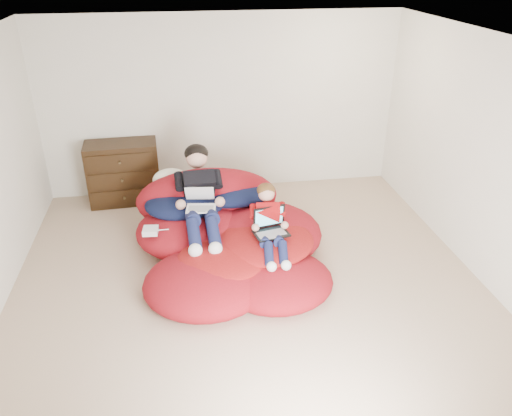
% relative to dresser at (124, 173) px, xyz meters
% --- Properties ---
extents(room_shell, '(5.10, 5.10, 2.77)m').
position_rel_dresser_xyz_m(room_shell, '(1.43, -2.24, -0.22)').
color(room_shell, tan).
rests_on(room_shell, ground).
extents(dresser, '(0.99, 0.57, 0.87)m').
position_rel_dresser_xyz_m(dresser, '(0.00, 0.00, 0.00)').
color(dresser, black).
rests_on(dresser, ground).
extents(beanbag_pile, '(2.20, 2.42, 0.87)m').
position_rel_dresser_xyz_m(beanbag_pile, '(1.27, -1.63, -0.18)').
color(beanbag_pile, '#A1121C').
rests_on(beanbag_pile, ground).
extents(cream_pillow, '(0.45, 0.28, 0.28)m').
position_rel_dresser_xyz_m(cream_pillow, '(0.66, -0.75, 0.18)').
color(cream_pillow, white).
rests_on(cream_pillow, beanbag_pile).
extents(older_boy, '(0.40, 1.33, 0.83)m').
position_rel_dresser_xyz_m(older_boy, '(0.99, -1.38, 0.28)').
color(older_boy, black).
rests_on(older_boy, beanbag_pile).
extents(younger_boy, '(0.30, 0.91, 0.62)m').
position_rel_dresser_xyz_m(younger_boy, '(1.71, -1.97, 0.17)').
color(younger_boy, '#AB0F11').
rests_on(younger_boy, beanbag_pile).
extents(laptop_white, '(0.36, 0.39, 0.22)m').
position_rel_dresser_xyz_m(laptop_white, '(0.99, -1.48, 0.21)').
color(laptop_white, silver).
rests_on(laptop_white, older_boy).
extents(laptop_black, '(0.41, 0.35, 0.27)m').
position_rel_dresser_xyz_m(laptop_black, '(1.71, -2.02, 0.12)').
color(laptop_black, black).
rests_on(laptop_black, younger_boy).
extents(power_adapter, '(0.18, 0.18, 0.06)m').
position_rel_dresser_xyz_m(power_adapter, '(0.41, -1.67, -0.02)').
color(power_adapter, silver).
rests_on(power_adapter, beanbag_pile).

